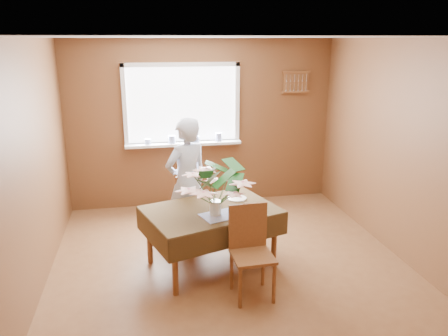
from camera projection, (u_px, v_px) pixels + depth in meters
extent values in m
plane|color=brown|center=(234.00, 273.00, 4.83)|extent=(4.50, 4.50, 0.00)
plane|color=white|center=(235.00, 37.00, 4.12)|extent=(4.50, 4.50, 0.00)
plane|color=brown|center=(202.00, 124.00, 6.59)|extent=(4.00, 0.00, 4.00)
plane|color=brown|center=(324.00, 277.00, 2.36)|extent=(4.00, 0.00, 4.00)
plane|color=brown|center=(27.00, 176.00, 4.10)|extent=(0.00, 4.50, 4.50)
plane|color=brown|center=(410.00, 155.00, 4.84)|extent=(0.00, 4.50, 4.50)
cube|color=white|center=(182.00, 105.00, 6.43)|extent=(1.60, 0.01, 1.10)
cube|color=white|center=(181.00, 65.00, 6.25)|extent=(1.72, 0.06, 0.06)
cube|color=white|center=(183.00, 143.00, 6.58)|extent=(1.72, 0.06, 0.06)
cube|color=white|center=(125.00, 107.00, 6.27)|extent=(0.06, 0.06, 1.22)
cube|color=white|center=(237.00, 103.00, 6.57)|extent=(0.06, 0.06, 1.22)
cube|color=white|center=(184.00, 144.00, 6.52)|extent=(1.72, 0.20, 0.04)
cylinder|color=white|center=(148.00, 142.00, 6.38)|extent=(0.09, 0.09, 0.08)
cylinder|color=white|center=(172.00, 139.00, 6.44)|extent=(0.11, 0.11, 0.12)
cylinder|color=white|center=(195.00, 139.00, 6.51)|extent=(0.12, 0.12, 0.09)
cylinder|color=white|center=(219.00, 137.00, 6.57)|extent=(0.10, 0.10, 0.13)
cube|color=brown|center=(296.00, 82.00, 6.66)|extent=(0.40, 0.03, 0.30)
cube|color=brown|center=(297.00, 72.00, 6.61)|extent=(0.44, 0.04, 0.03)
cube|color=brown|center=(296.00, 92.00, 6.69)|extent=(0.44, 0.04, 0.03)
cylinder|color=brown|center=(175.00, 267.00, 4.33)|extent=(0.06, 0.06, 0.63)
cylinder|color=brown|center=(274.00, 241.00, 4.89)|extent=(0.06, 0.06, 0.63)
cylinder|color=brown|center=(149.00, 238.00, 4.96)|extent=(0.06, 0.06, 0.63)
cylinder|color=brown|center=(240.00, 218.00, 5.52)|extent=(0.06, 0.06, 0.63)
cube|color=brown|center=(211.00, 211.00, 4.83)|extent=(1.55, 1.26, 0.04)
cube|color=#322312|center=(211.00, 209.00, 4.82)|extent=(1.62, 1.33, 0.01)
cube|color=#322312|center=(232.00, 236.00, 4.46)|extent=(1.33, 0.44, 0.25)
cube|color=#322312|center=(193.00, 206.00, 5.25)|extent=(1.33, 0.44, 0.25)
cube|color=#322312|center=(152.00, 233.00, 4.53)|extent=(0.30, 0.91, 0.25)
cube|color=#322312|center=(263.00, 209.00, 5.18)|extent=(0.30, 0.91, 0.25)
cube|color=#4D8EDB|center=(221.00, 215.00, 4.63)|extent=(0.47, 0.40, 0.01)
cylinder|color=brown|center=(181.00, 215.00, 5.89)|extent=(0.04, 0.04, 0.41)
cylinder|color=brown|center=(162.00, 222.00, 5.67)|extent=(0.04, 0.04, 0.41)
cylinder|color=brown|center=(197.00, 221.00, 5.67)|extent=(0.04, 0.04, 0.41)
cylinder|color=brown|center=(178.00, 229.00, 5.45)|extent=(0.04, 0.04, 0.41)
cube|color=brown|center=(179.00, 206.00, 5.61)|extent=(0.53, 0.53, 0.03)
cube|color=brown|center=(188.00, 191.00, 5.42)|extent=(0.33, 0.24, 0.45)
cylinder|color=brown|center=(240.00, 288.00, 4.14)|extent=(0.04, 0.04, 0.42)
cylinder|color=brown|center=(274.00, 284.00, 4.22)|extent=(0.04, 0.04, 0.42)
cylinder|color=brown|center=(232.00, 270.00, 4.46)|extent=(0.04, 0.04, 0.42)
cylinder|color=brown|center=(263.00, 267.00, 4.53)|extent=(0.04, 0.04, 0.42)
cube|color=brown|center=(253.00, 256.00, 4.27)|extent=(0.41, 0.41, 0.03)
cube|color=brown|center=(248.00, 225.00, 4.37)|extent=(0.40, 0.04, 0.47)
imported|color=white|center=(187.00, 182.00, 5.32)|extent=(0.70, 0.62, 1.61)
cylinder|color=white|center=(215.00, 208.00, 4.63)|extent=(0.13, 0.13, 0.16)
cylinder|color=#33662D|center=(215.00, 197.00, 4.60)|extent=(0.08, 0.08, 0.11)
cylinder|color=white|center=(237.00, 198.00, 5.12)|extent=(0.23, 0.23, 0.01)
cube|color=silver|center=(233.00, 213.00, 4.68)|extent=(0.03, 0.22, 0.00)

